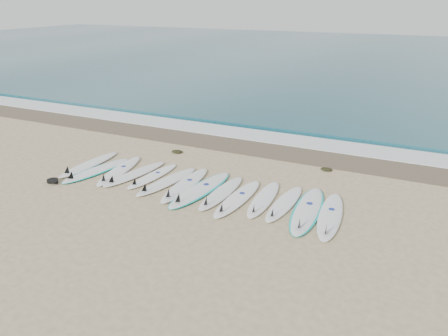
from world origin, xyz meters
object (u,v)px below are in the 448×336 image
at_px(surfboard_0, 88,165).
at_px(surfboard_7, 200,190).
at_px(surfboard_13, 330,216).
at_px(leash_coil, 53,181).

xyz_separation_m(surfboard_0, surfboard_7, (4.22, -0.17, -0.00)).
distance_m(surfboard_13, leash_coil, 8.04).
bearing_deg(surfboard_13, surfboard_7, 172.98).
height_order(surfboard_0, surfboard_7, surfboard_7).
bearing_deg(surfboard_0, leash_coil, -89.88).
height_order(surfboard_7, surfboard_13, surfboard_7).
xyz_separation_m(surfboard_7, leash_coil, (-4.25, -1.31, -0.01)).
xyz_separation_m(surfboard_7, surfboard_13, (3.69, -0.03, 0.01)).
bearing_deg(leash_coil, surfboard_0, 89.15).
bearing_deg(surfboard_7, leash_coil, -157.39).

